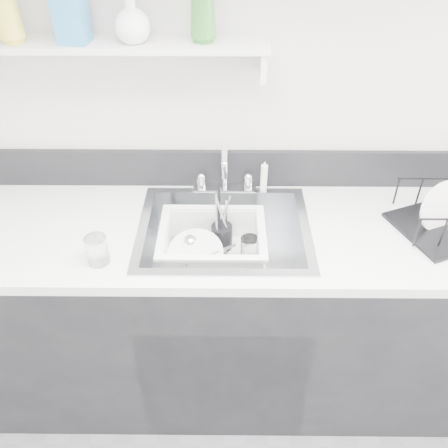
{
  "coord_description": "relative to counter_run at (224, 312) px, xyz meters",
  "views": [
    {
      "loc": [
        0.01,
        -0.19,
        2.02
      ],
      "look_at": [
        0.0,
        1.14,
        0.98
      ],
      "focal_mm": 38.0,
      "sensor_mm": 36.0,
      "label": 1
    }
  ],
  "objects": [
    {
      "name": "sink",
      "position": [
        0.0,
        0.0,
        0.37
      ],
      "size": [
        0.64,
        0.52,
        0.2
      ],
      "primitive_type": null,
      "color": "silver",
      "rests_on": "counter_run"
    },
    {
      "name": "tumbler_counter",
      "position": [
        -0.43,
        -0.19,
        0.51
      ],
      "size": [
        0.08,
        0.08,
        0.1
      ],
      "primitive_type": "cylinder",
      "rotation": [
        0.0,
        0.0,
        -0.06
      ],
      "color": "white",
      "rests_on": "counter_run"
    },
    {
      "name": "soap_bottle_a",
      "position": [
        -0.69,
        0.21,
        1.18
      ],
      "size": [
        0.11,
        0.11,
        0.22
      ],
      "primitive_type": "imported",
      "rotation": [
        0.0,
        0.0,
        0.3
      ],
      "color": "#DDD144",
      "rests_on": "wall_shelf"
    },
    {
      "name": "plate_stack",
      "position": [
        -0.1,
        -0.03,
        0.33
      ],
      "size": [
        0.26,
        0.25,
        0.1
      ],
      "rotation": [
        0.0,
        0.0,
        -0.42
      ],
      "color": "white",
      "rests_on": "wash_tub"
    },
    {
      "name": "wash_tub",
      "position": [
        -0.04,
        0.0,
        0.37
      ],
      "size": [
        0.47,
        0.42,
        0.16
      ],
      "primitive_type": null,
      "rotation": [
        0.0,
        0.0,
        0.28
      ],
      "color": "white",
      "rests_on": "sink"
    },
    {
      "name": "utensil_cup",
      "position": [
        -0.01,
        0.07,
        0.37
      ],
      "size": [
        0.08,
        0.08,
        0.28
      ],
      "rotation": [
        0.0,
        0.0,
        0.26
      ],
      "color": "black",
      "rests_on": "wash_tub"
    },
    {
      "name": "ladle",
      "position": [
        -0.08,
        -0.02,
        0.35
      ],
      "size": [
        0.26,
        0.27,
        0.08
      ],
      "primitive_type": null,
      "rotation": [
        0.0,
        0.0,
        -0.79
      ],
      "color": "silver",
      "rests_on": "wash_tub"
    },
    {
      "name": "soap_bottle_d",
      "position": [
        -0.07,
        0.22,
        1.18
      ],
      "size": [
        0.11,
        0.11,
        0.22
      ],
      "primitive_type": "imported",
      "rotation": [
        0.0,
        0.0,
        -0.4
      ],
      "color": "#32782A",
      "rests_on": "wall_shelf"
    },
    {
      "name": "soap_bottle_b",
      "position": [
        -0.49,
        0.22,
        1.18
      ],
      "size": [
        0.1,
        0.11,
        0.21
      ],
      "primitive_type": "imported",
      "rotation": [
        0.0,
        0.0,
        -0.11
      ],
      "color": "#3785C3",
      "rests_on": "wall_shelf"
    },
    {
      "name": "soap_bottle_c",
      "position": [
        -0.3,
        0.21,
        1.15
      ],
      "size": [
        0.13,
        0.13,
        0.15
      ],
      "primitive_type": "imported",
      "rotation": [
        0.0,
        0.0,
        -0.16
      ],
      "color": "white",
      "rests_on": "wall_shelf"
    },
    {
      "name": "wall_shelf",
      "position": [
        -0.35,
        0.23,
        1.05
      ],
      "size": [
        1.0,
        0.16,
        0.12
      ],
      "color": "silver",
      "rests_on": "room_shell"
    },
    {
      "name": "side_sprayer",
      "position": [
        0.16,
        0.25,
        0.53
      ],
      "size": [
        0.03,
        0.03,
        0.14
      ],
      "primitive_type": "cylinder",
      "color": "white",
      "rests_on": "counter_run"
    },
    {
      "name": "tumbler_in_tub",
      "position": [
        0.1,
        0.0,
        0.36
      ],
      "size": [
        0.08,
        0.08,
        0.1
      ],
      "primitive_type": "cylinder",
      "rotation": [
        0.0,
        0.0,
        -0.23
      ],
      "color": "white",
      "rests_on": "wash_tub"
    },
    {
      "name": "bowl_small",
      "position": [
        0.06,
        -0.06,
        0.32
      ],
      "size": [
        0.11,
        0.11,
        0.03
      ],
      "primitive_type": "imported",
      "rotation": [
        0.0,
        0.0,
        -0.05
      ],
      "color": "white",
      "rests_on": "wash_tub"
    },
    {
      "name": "backsplash",
      "position": [
        0.0,
        0.3,
        0.54
      ],
      "size": [
        3.2,
        0.02,
        0.16
      ],
      "primitive_type": "cube",
      "color": "black",
      "rests_on": "counter_run"
    },
    {
      "name": "room_shell",
      "position": [
        0.0,
        -0.8,
        1.22
      ],
      "size": [
        3.5,
        3.0,
        2.6
      ],
      "color": "silver",
      "rests_on": "ground"
    },
    {
      "name": "faucet",
      "position": [
        0.0,
        0.25,
        0.52
      ],
      "size": [
        0.26,
        0.18,
        0.23
      ],
      "color": "silver",
      "rests_on": "counter_run"
    },
    {
      "name": "counter_run",
      "position": [
        0.0,
        0.0,
        0.0
      ],
      "size": [
        3.2,
        0.62,
        0.92
      ],
      "color": "black",
      "rests_on": "ground"
    }
  ]
}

